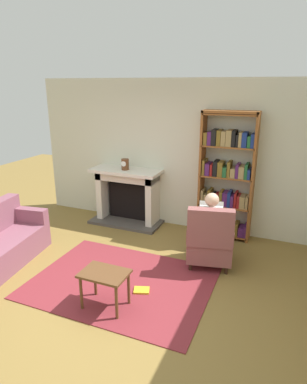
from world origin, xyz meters
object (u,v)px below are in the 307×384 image
bookshelf (226,178)px  side_table (105,278)px  armchair_reading (210,240)px  mantel_clock (125,164)px  fireplace (128,194)px  seated_reader (211,225)px

bookshelf → side_table: 2.81m
armchair_reading → side_table: 1.70m
mantel_clock → armchair_reading: mantel_clock is taller
fireplace → armchair_reading: size_ratio=1.41×
fireplace → side_table: size_ratio=2.44×
seated_reader → fireplace: bearing=-40.8°
side_table → fireplace: bearing=110.7°
bookshelf → side_table: (-0.90, -2.57, -0.68)m
seated_reader → side_table: bearing=47.1°
fireplace → mantel_clock: mantel_clock is taller
mantel_clock → side_table: (0.96, -2.43, -0.77)m
mantel_clock → bookshelf: 1.87m
mantel_clock → seated_reader: 2.13m
bookshelf → seated_reader: size_ratio=1.92×
bookshelf → armchair_reading: bearing=-89.0°
fireplace → bookshelf: (1.86, 0.04, 0.51)m
fireplace → mantel_clock: (0.00, -0.10, 0.60)m
armchair_reading → side_table: bearing=44.4°
armchair_reading → seated_reader: 0.23m
armchair_reading → seated_reader: bearing=-90.0°
fireplace → armchair_reading: (1.88, -1.11, -0.14)m
fireplace → armchair_reading: bearing=-30.5°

